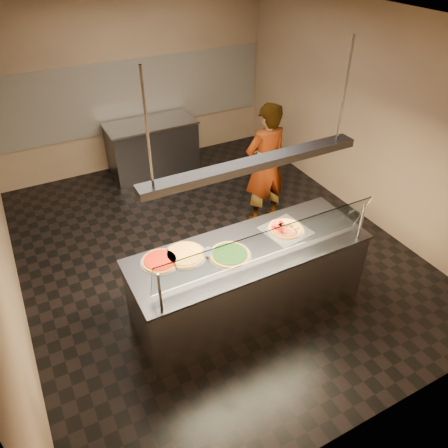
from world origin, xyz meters
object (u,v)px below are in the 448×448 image
pizza_tomato (160,261)px  half_pizza_pepperoni (279,230)px  half_pizza_sausage (293,226)px  serving_counter (248,280)px  worker (265,165)px  sneeze_guard (268,244)px  pizza_cheese (185,254)px  heat_lamp_housing (253,164)px  perforated_tray (286,230)px  prep_table (153,147)px  pizza_spatula (200,251)px  pizza_spinach (230,254)px

pizza_tomato → half_pizza_pepperoni: bearing=-6.3°
half_pizza_sausage → serving_counter: bearing=-172.4°
half_pizza_sausage → worker: 1.55m
serving_counter → sneeze_guard: (-0.00, -0.34, 0.76)m
sneeze_guard → pizza_cheese: sneeze_guard is taller
worker → heat_lamp_housing: heat_lamp_housing is taller
serving_counter → perforated_tray: perforated_tray is taller
pizza_cheese → prep_table: 3.72m
serving_counter → prep_table: same height
worker → pizza_tomato: bearing=27.9°
sneeze_guard → half_pizza_sausage: bearing=34.5°
prep_table → pizza_tomato: bearing=-108.3°
half_pizza_pepperoni → perforated_tray: bearing=-0.6°
perforated_tray → half_pizza_pepperoni: half_pizza_pepperoni is taller
pizza_cheese → pizza_spatula: pizza_spatula is taller
pizza_tomato → heat_lamp_housing: bearing=-14.2°
half_pizza_pepperoni → half_pizza_sausage: 0.18m
pizza_spatula → worker: (1.68, 1.36, -0.03)m
serving_counter → prep_table: bearing=86.4°
half_pizza_pepperoni → worker: 1.62m
perforated_tray → prep_table: 3.74m
half_pizza_sausage → worker: bearing=69.4°
pizza_tomato → worker: bearing=31.6°
prep_table → pizza_cheese: bearing=-104.3°
prep_table → pizza_spinach: bearing=-97.3°
half_pizza_sausage → pizza_tomato: 1.57m
perforated_tray → pizza_spatula: bearing=175.7°
half_pizza_pepperoni → half_pizza_sausage: bearing=-1.3°
pizza_spatula → prep_table: bearing=78.3°
sneeze_guard → pizza_tomato: sneeze_guard is taller
pizza_tomato → pizza_spatula: bearing=-9.7°
serving_counter → pizza_cheese: (-0.67, 0.21, 0.48)m
pizza_tomato → pizza_cheese: bearing=-4.9°
pizza_spinach → pizza_cheese: pizza_spinach is taller
serving_counter → perforated_tray: (0.53, 0.09, 0.47)m
half_pizza_sausage → pizza_spinach: size_ratio=0.91×
serving_counter → sneeze_guard: bearing=-90.0°
half_pizza_sausage → sneeze_guard: bearing=-145.5°
worker → perforated_tray: bearing=62.6°
perforated_tray → pizza_tomato: size_ratio=1.30×
serving_counter → pizza_cheese: 0.85m
perforated_tray → worker: bearing=66.3°
half_pizza_sausage → pizza_tomato: bearing=174.3°
pizza_tomato → prep_table: pizza_tomato is taller
sneeze_guard → half_pizza_sausage: size_ratio=5.86×
half_pizza_pepperoni → heat_lamp_housing: (-0.43, -0.09, 0.99)m
pizza_spatula → heat_lamp_housing: (0.51, -0.16, 0.99)m
worker → half_pizza_sausage: bearing=65.7°
sneeze_guard → pizza_cheese: 0.92m
half_pizza_sausage → pizza_tomato: (-1.56, 0.15, -0.01)m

